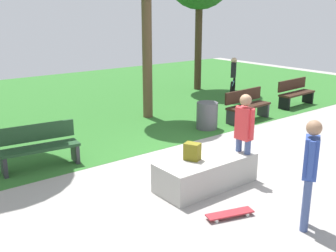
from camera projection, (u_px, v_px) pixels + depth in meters
The scene contains 13 objects.
ground_plane at pixel (218, 166), 8.60m from camera, with size 28.00×28.00×0.00m, color #9E9993.
grass_lawn at pixel (66, 102), 14.50m from camera, with size 26.60×12.43×0.01m, color #2D6B28.
concrete_ledge at pixel (206, 172), 7.54m from camera, with size 1.95×0.84×0.56m, color #A8A59E.
backpack_on_ledge at pixel (192, 151), 7.36m from camera, with size 0.28×0.20×0.32m, color olive.
skater_performing_trick at pixel (310, 167), 5.90m from camera, with size 0.38×0.34×1.71m.
skater_watching at pixel (244, 131), 7.65m from camera, with size 0.22×0.43×1.70m.
skateboard_by_ledge at pixel (230, 214), 6.46m from camera, with size 0.82×0.42×0.08m.
skateboard_spare at pixel (197, 161), 8.71m from camera, with size 0.81×0.24×0.08m.
park_bench_near_path at pixel (295, 92), 13.75m from camera, with size 1.63×0.56×0.91m.
park_bench_far_right at pixel (39, 146), 8.38m from camera, with size 1.64×0.65×0.91m.
park_bench_center_lawn at pixel (247, 105), 11.98m from camera, with size 1.62×0.56×0.91m.
trash_bin at pixel (207, 116), 11.16m from camera, with size 0.59×0.59×0.75m, color #4C4C51.
cyclist_on_bicycle at pixel (233, 80), 15.14m from camera, with size 1.46×1.18×1.52m.
Camera 1 is at (-5.76, -5.67, 3.23)m, focal length 42.92 mm.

